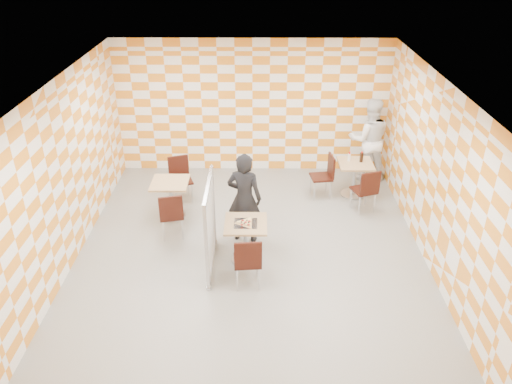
% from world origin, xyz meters
% --- Properties ---
extents(room_shell, '(7.00, 7.00, 7.00)m').
position_xyz_m(room_shell, '(0.00, 0.54, 1.50)').
color(room_shell, gray).
rests_on(room_shell, ground).
extents(main_table, '(0.70, 0.70, 0.75)m').
position_xyz_m(main_table, '(-0.07, -0.13, 0.51)').
color(main_table, tan).
rests_on(main_table, ground).
extents(second_table, '(0.70, 0.70, 0.75)m').
position_xyz_m(second_table, '(2.14, 2.22, 0.51)').
color(second_table, tan).
rests_on(second_table, ground).
extents(empty_table, '(0.70, 0.70, 0.75)m').
position_xyz_m(empty_table, '(-1.55, 1.33, 0.51)').
color(empty_table, tan).
rests_on(empty_table, ground).
extents(chair_main_front, '(0.46, 0.46, 0.92)m').
position_xyz_m(chair_main_front, '(-0.02, -0.86, 0.54)').
color(chair_main_front, black).
rests_on(chair_main_front, ground).
extents(chair_second_front, '(0.54, 0.55, 0.92)m').
position_xyz_m(chair_second_front, '(2.25, 1.50, 0.54)').
color(chair_second_front, black).
rests_on(chair_second_front, ground).
extents(chair_second_side, '(0.49, 0.48, 0.92)m').
position_xyz_m(chair_second_side, '(1.53, 2.17, 0.54)').
color(chair_second_side, black).
rests_on(chair_second_side, ground).
extents(chair_empty_near, '(0.51, 0.51, 0.92)m').
position_xyz_m(chair_empty_near, '(-1.42, 0.54, 0.54)').
color(chair_empty_near, black).
rests_on(chair_empty_near, ground).
extents(chair_empty_far, '(0.54, 0.55, 0.92)m').
position_xyz_m(chair_empty_far, '(-1.47, 2.05, 0.54)').
color(chair_empty_far, black).
rests_on(chair_empty_far, ground).
extents(partition, '(0.08, 1.38, 1.55)m').
position_xyz_m(partition, '(-0.64, -0.27, 0.79)').
color(partition, white).
rests_on(partition, ground).
extents(man_dark, '(0.70, 0.54, 1.70)m').
position_xyz_m(man_dark, '(-0.11, 0.53, 0.85)').
color(man_dark, black).
rests_on(man_dark, ground).
extents(man_white, '(0.91, 0.71, 1.85)m').
position_xyz_m(man_white, '(2.55, 3.05, 0.93)').
color(man_white, white).
rests_on(man_white, ground).
extents(pizza_on_foil, '(0.40, 0.40, 0.04)m').
position_xyz_m(pizza_on_foil, '(-0.07, -0.15, 0.77)').
color(pizza_on_foil, silver).
rests_on(pizza_on_foil, main_table).
extents(sport_bottle, '(0.06, 0.06, 0.20)m').
position_xyz_m(sport_bottle, '(2.01, 2.31, 0.84)').
color(sport_bottle, white).
rests_on(sport_bottle, second_table).
extents(soda_bottle, '(0.07, 0.07, 0.23)m').
position_xyz_m(soda_bottle, '(2.26, 2.27, 0.85)').
color(soda_bottle, black).
rests_on(soda_bottle, second_table).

